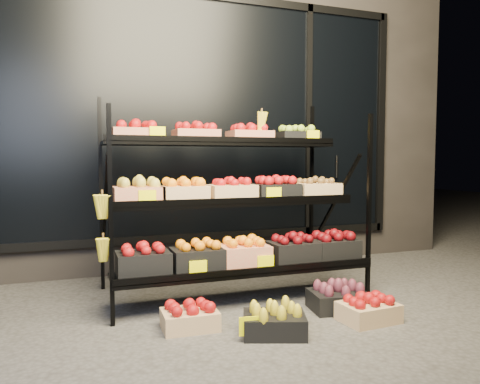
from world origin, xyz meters
name	(u,v)px	position (x,y,z in m)	size (l,w,h in m)	color
ground	(262,317)	(0.00, 0.00, 0.00)	(24.00, 24.00, 0.00)	#514F4C
building	(180,108)	(0.00, 2.59, 1.75)	(6.00, 2.08, 3.50)	#2D2826
display_rack	(233,201)	(-0.01, 0.60, 0.79)	(2.18, 1.02, 1.67)	black
tag_floor_a	(249,332)	(-0.25, -0.40, 0.06)	(0.13, 0.01, 0.12)	#FFF900
floor_crate_left	(190,316)	(-0.55, -0.05, 0.09)	(0.37, 0.28, 0.19)	#D7AF7C
floor_crate_midleft	(274,321)	(-0.06, -0.35, 0.09)	(0.47, 0.41, 0.20)	black
floor_crate_midright	(368,309)	(0.66, -0.35, 0.09)	(0.40, 0.31, 0.20)	#D7AF7C
floor_crate_right	(338,297)	(0.60, -0.05, 0.10)	(0.45, 0.36, 0.21)	black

